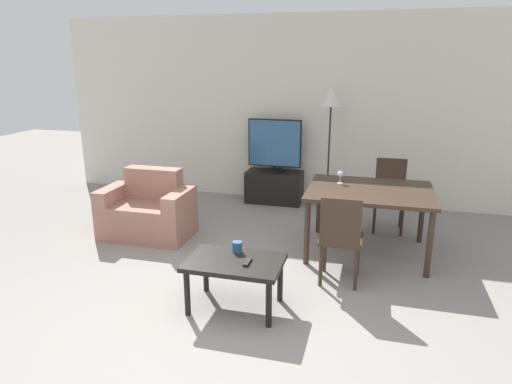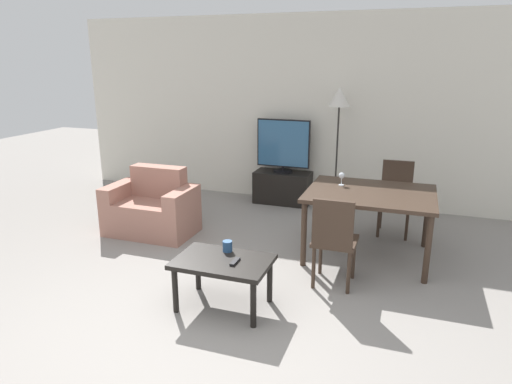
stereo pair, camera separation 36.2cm
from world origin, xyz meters
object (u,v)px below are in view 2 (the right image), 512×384
Objects in this scene: tv_stand at (283,187)px; armchair at (152,209)px; remote_primary at (235,262)px; cup_white_near at (227,246)px; coffee_table at (223,266)px; dining_chair_near at (334,238)px; tv at (283,146)px; dining_chair_far at (396,194)px; dining_table at (370,198)px; floor_lamp at (339,105)px; wine_glass_left at (342,176)px.

armchair is at bearing -124.48° from tv_stand.
remote_primary is at bearing -39.79° from armchair.
coffee_table is at bearing -80.17° from cup_white_near.
dining_chair_near reaches higher than coffee_table.
tv is 2.68m from dining_chair_near.
dining_chair_far is at bearing 61.30° from coffee_table.
tv_stand is at bearing 98.73° from remote_primary.
dining_chair_near reaches higher than dining_table.
dining_chair_far is 9.25× the size of cup_white_near.
dining_table reaches higher than cup_white_near.
dining_chair_near is at bearing -105.40° from dining_chair_far.
cup_white_near is at bearing -149.73° from dining_chair_near.
coffee_table is 1.07m from dining_chair_near.
tv is 0.89× the size of dining_chair_near.
dining_table reaches higher than remote_primary.
dining_table is 0.76× the size of floor_lamp.
dining_table is at bearing -47.76° from tv.
coffee_table is at bearing -113.40° from wine_glass_left.
coffee_table is at bearing -140.82° from dining_chair_near.
dining_table is 1.49× the size of dining_chair_near.
floor_lamp is at bearing 102.01° from wine_glass_left.
tv_stand is 1.86m from wine_glass_left.
dining_table is 0.41m from wine_glass_left.
dining_chair_far is at bearing 50.49° from wine_glass_left.
tv is 1.76m from wine_glass_left.
remote_primary is (-0.33, -2.94, -1.03)m from floor_lamp.
coffee_table is at bearing -98.79° from floor_lamp.
tv_stand is 0.93× the size of dining_chair_near.
dining_table is (1.05, 1.51, 0.27)m from coffee_table.
armchair is 2.61m from dining_table.
tv_stand is 2.91m from cup_white_near.
floor_lamp is 11.85× the size of wine_glass_left.
armchair is 2.04m from coffee_table.
dining_chair_far reaches higher than remote_primary.
tv reaches higher than dining_chair_near.
dining_table is at bearing -47.81° from tv_stand.
armchair is 1.19× the size of dining_chair_far.
dining_chair_near is at bearing -63.80° from tv_stand.
dining_chair_far reaches higher than tv_stand.
floor_lamp is (0.80, -0.15, 1.25)m from tv_stand.
floor_lamp is at bearing -10.12° from tv.
dining_chair_near reaches higher than armchair.
wine_glass_left is (-0.10, 0.99, 0.33)m from dining_chair_near.
cup_white_near is at bearing -129.05° from dining_table.
tv_stand is at bearing 156.43° from dining_chair_far.
coffee_table is (0.35, -3.06, -0.48)m from tv.
floor_lamp is (-0.37, 2.24, 0.99)m from dining_chair_near.
tv reaches higher than coffee_table.
floor_lamp reaches higher than dining_chair_far.
remote_primary is 0.25m from cup_white_near.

